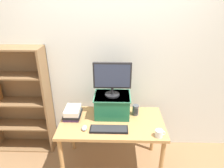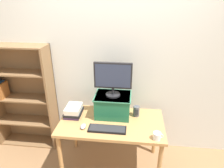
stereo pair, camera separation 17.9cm
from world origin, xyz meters
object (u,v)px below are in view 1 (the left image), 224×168
bookshelf_unit (16,100)px  desk_speaker (136,110)px  book_stack (73,113)px  computer_mouse (84,128)px  keyboard (109,129)px  desk (112,127)px  riser_box (112,105)px  coffee_mug (159,133)px  computer_monitor (112,78)px

bookshelf_unit → desk_speaker: bearing=-6.7°
bookshelf_unit → book_stack: (0.84, -0.27, -0.01)m
computer_mouse → book_stack: (-0.18, 0.24, 0.05)m
keyboard → book_stack: 0.53m
desk_speaker → desk: bearing=-151.8°
riser_box → coffee_mug: riser_box is taller
bookshelf_unit → coffee_mug: bearing=-18.5°
riser_box → keyboard: 0.36m
bookshelf_unit → desk_speaker: (1.63, -0.19, -0.01)m
computer_monitor → book_stack: (-0.49, -0.08, -0.45)m
desk → coffee_mug: bearing=-27.3°
desk → riser_box: bearing=90.3°
book_stack → computer_mouse: bearing=-52.8°
desk → riser_box: size_ratio=2.80×
book_stack → desk_speaker: bearing=5.9°
desk → computer_mouse: size_ratio=12.16×
computer_monitor → desk_speaker: size_ratio=3.37×
computer_mouse → coffee_mug: bearing=-7.3°
keyboard → book_stack: (-0.47, 0.25, 0.05)m
coffee_mug → riser_box: bearing=140.9°
computer_monitor → desk_speaker: bearing=0.9°
computer_monitor → book_stack: size_ratio=1.82×
desk → riser_box: (-0.00, 0.16, 0.22)m
keyboard → computer_mouse: bearing=177.6°
riser_box → computer_monitor: size_ratio=0.99×
computer_mouse → coffee_mug: coffee_mug is taller
computer_monitor → computer_mouse: (-0.31, -0.32, -0.50)m
riser_box → keyboard: size_ratio=1.04×
desk → desk_speaker: size_ratio=9.38×
bookshelf_unit → desk_speaker: size_ratio=11.40×
keyboard → desk_speaker: desk_speaker is taller
book_stack → desk_speaker: (0.79, 0.08, 0.00)m
desk → book_stack: 0.52m
computer_monitor → desk: bearing=-89.7°
computer_monitor → computer_mouse: computer_monitor is taller
book_stack → computer_monitor: bearing=8.8°
computer_monitor → computer_mouse: bearing=-134.7°
desk_speaker → book_stack: bearing=-174.1°
computer_monitor → desk_speaker: computer_monitor is taller
desk_speaker → keyboard: bearing=-134.5°
bookshelf_unit → riser_box: (1.33, -0.20, 0.07)m
desk → coffee_mug: coffee_mug is taller
bookshelf_unit → riser_box: bearing=-8.4°
computer_monitor → coffee_mug: computer_monitor is taller
riser_box → book_stack: bearing=-171.0°
desk → bookshelf_unit: (-1.33, 0.35, 0.16)m
keyboard → computer_mouse: computer_mouse is taller
desk → riser_box: riser_box is taller
desk → keyboard: keyboard is taller
computer_monitor → coffee_mug: bearing=-39.0°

